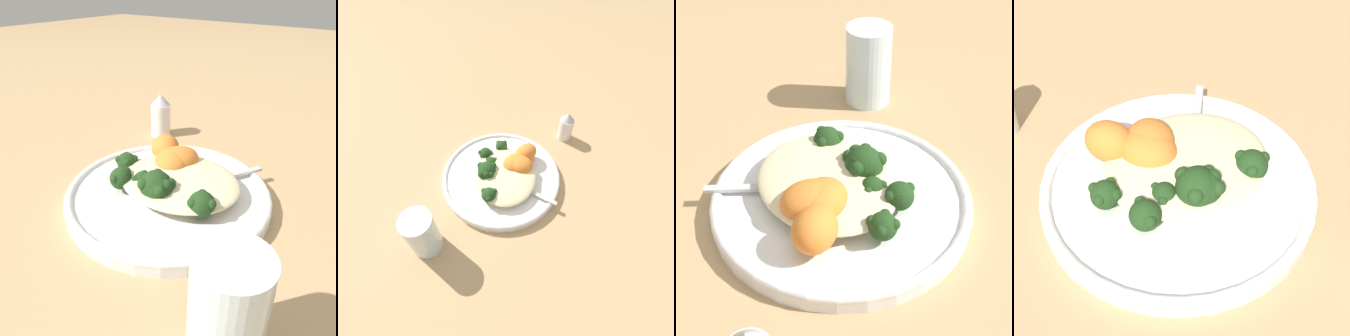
{
  "view_description": "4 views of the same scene",
  "coord_description": "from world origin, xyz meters",
  "views": [
    {
      "loc": [
        -0.25,
        0.32,
        0.27
      ],
      "look_at": [
        -0.02,
        0.02,
        0.06
      ],
      "focal_mm": 35.0,
      "sensor_mm": 36.0,
      "label": 1
    },
    {
      "loc": [
        -0.39,
        -0.0,
        0.53
      ],
      "look_at": [
        -0.03,
        0.0,
        0.06
      ],
      "focal_mm": 28.0,
      "sensor_mm": 36.0,
      "label": 2
    },
    {
      "loc": [
        0.36,
        -0.22,
        0.43
      ],
      "look_at": [
        -0.03,
        0.03,
        0.04
      ],
      "focal_mm": 60.0,
      "sensor_mm": 36.0,
      "label": 3
    },
    {
      "loc": [
        0.13,
        0.36,
        0.45
      ],
      "look_at": [
        -0.02,
        0.02,
        0.04
      ],
      "focal_mm": 60.0,
      "sensor_mm": 36.0,
      "label": 4
    }
  ],
  "objects": [
    {
      "name": "sweet_potato_chunk_1",
      "position": [
        0.0,
        -0.02,
        0.04
      ],
      "size": [
        0.08,
        0.08,
        0.04
      ],
      "primitive_type": "ellipsoid",
      "rotation": [
        0.0,
        0.0,
        2.2
      ],
      "color": "orange",
      "rests_on": "plate"
    },
    {
      "name": "quinoa_mound",
      "position": [
        -0.03,
        0.01,
        0.03
      ],
      "size": [
        0.17,
        0.14,
        0.02
      ],
      "primitive_type": "ellipsoid",
      "color": "beige",
      "rests_on": "plate"
    },
    {
      "name": "broccoli_stalk_3",
      "position": [
        -0.02,
        0.04,
        0.04
      ],
      "size": [
        0.05,
        0.11,
        0.04
      ],
      "rotation": [
        0.0,
        0.0,
        1.68
      ],
      "color": "#9EBC66",
      "rests_on": "plate"
    },
    {
      "name": "water_glass",
      "position": [
        -0.19,
        0.16,
        0.05
      ],
      "size": [
        0.06,
        0.06,
        0.11
      ],
      "primitive_type": "cylinder",
      "color": "silver",
      "rests_on": "ground_plane"
    },
    {
      "name": "sweet_potato_chunk_3",
      "position": [
        0.03,
        -0.05,
        0.04
      ],
      "size": [
        0.07,
        0.07,
        0.04
      ],
      "primitive_type": "ellipsoid",
      "rotation": [
        0.0,
        0.0,
        5.38
      ],
      "color": "orange",
      "rests_on": "plate"
    },
    {
      "name": "broccoli_stalk_1",
      "position": [
        0.02,
        0.04,
        0.03
      ],
      "size": [
        0.08,
        0.11,
        0.03
      ],
      "rotation": [
        0.0,
        0.0,
        0.99
      ],
      "color": "#9EBC66",
      "rests_on": "plate"
    },
    {
      "name": "broccoli_stalk_0",
      "position": [
        0.04,
        0.01,
        0.03
      ],
      "size": [
        0.1,
        0.06,
        0.03
      ],
      "rotation": [
        0.0,
        0.0,
        0.44
      ],
      "color": "#9EBC66",
      "rests_on": "plate"
    },
    {
      "name": "salt_shaker",
      "position": [
        0.13,
        -0.16,
        0.04
      ],
      "size": [
        0.04,
        0.04,
        0.08
      ],
      "color": "white",
      "rests_on": "ground_plane"
    },
    {
      "name": "broccoli_stalk_2",
      "position": [
        -0.0,
        0.02,
        0.03
      ],
      "size": [
        0.05,
        0.09,
        0.03
      ],
      "rotation": [
        0.0,
        0.0,
        1.2
      ],
      "color": "#9EBC66",
      "rests_on": "plate"
    },
    {
      "name": "broccoli_stalk_5",
      "position": [
        -0.08,
        0.03,
        0.04
      ],
      "size": [
        0.11,
        0.09,
        0.03
      ],
      "rotation": [
        0.0,
        0.0,
        2.45
      ],
      "color": "#9EBC66",
      "rests_on": "plate"
    },
    {
      "name": "sweet_potato_chunk_0",
      "position": [
        -0.01,
        -0.03,
        0.04
      ],
      "size": [
        0.07,
        0.08,
        0.04
      ],
      "primitive_type": "ellipsoid",
      "rotation": [
        0.0,
        0.0,
        4.41
      ],
      "color": "orange",
      "rests_on": "plate"
    },
    {
      "name": "spoon",
      "position": [
        -0.06,
        -0.05,
        0.03
      ],
      "size": [
        0.07,
        0.1,
        0.01
      ],
      "rotation": [
        0.0,
        0.0,
        4.19
      ],
      "color": "#B7B7BC",
      "rests_on": "plate"
    },
    {
      "name": "ground_plane",
      "position": [
        0.0,
        0.0,
        0.0
      ],
      "size": [
        4.0,
        4.0,
        0.0
      ],
      "primitive_type": "plane",
      "color": "tan"
    },
    {
      "name": "broccoli_stalk_4",
      "position": [
        -0.03,
        0.03,
        0.04
      ],
      "size": [
        0.05,
        0.13,
        0.04
      ],
      "rotation": [
        0.0,
        0.0,
        1.75
      ],
      "color": "#9EBC66",
      "rests_on": "plate"
    },
    {
      "name": "sweet_potato_chunk_2",
      "position": [
        0.02,
        -0.04,
        0.04
      ],
      "size": [
        0.04,
        0.05,
        0.03
      ],
      "primitive_type": "ellipsoid",
      "rotation": [
        0.0,
        0.0,
        1.54
      ],
      "color": "orange",
      "rests_on": "plate"
    },
    {
      "name": "plate",
      "position": [
        -0.02,
        0.01,
        0.01
      ],
      "size": [
        0.28,
        0.28,
        0.02
      ],
      "color": "white",
      "rests_on": "ground_plane"
    }
  ]
}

